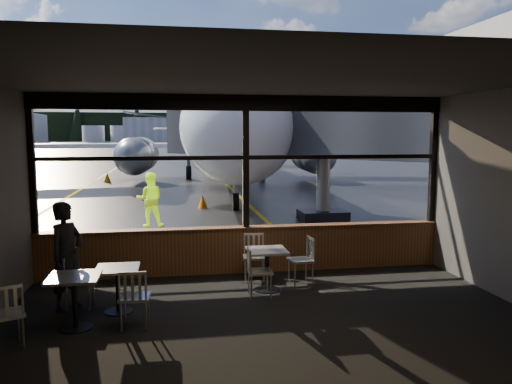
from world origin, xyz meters
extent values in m
plane|color=black|center=(0.00, 120.00, 0.00)|extent=(520.00, 520.00, 0.00)
cube|color=black|center=(0.00, -3.00, 0.01)|extent=(8.00, 6.00, 0.01)
cube|color=#38332D|center=(0.00, -3.00, 3.50)|extent=(8.00, 6.00, 0.04)
cube|color=#4D463D|center=(0.00, -6.00, 1.75)|extent=(8.00, 0.04, 3.50)
cube|color=#553019|center=(0.00, 0.00, 0.45)|extent=(8.00, 0.28, 0.90)
cube|color=black|center=(0.00, 0.00, 3.35)|extent=(8.00, 0.18, 0.30)
cube|color=black|center=(-3.95, 0.00, 2.20)|extent=(0.12, 0.12, 2.60)
cube|color=black|center=(0.00, 0.00, 2.20)|extent=(0.12, 0.12, 2.60)
cube|color=black|center=(3.95, 0.00, 2.20)|extent=(0.12, 0.12, 2.60)
cube|color=black|center=(0.00, 0.00, 2.30)|extent=(8.00, 0.10, 0.08)
imported|color=black|center=(-3.07, -1.63, 0.86)|extent=(0.68, 0.75, 1.72)
imported|color=#BFF219|center=(-2.11, 5.48, 0.81)|extent=(0.79, 0.62, 1.62)
cone|color=#FF4808|center=(-0.33, 8.97, 0.25)|extent=(0.36, 0.36, 0.50)
cone|color=#F04A07|center=(-5.18, 20.19, 0.28)|extent=(0.41, 0.41, 0.56)
cylinder|color=silver|center=(-30.00, 182.00, 3.00)|extent=(8.00, 8.00, 6.00)
cylinder|color=silver|center=(-20.00, 182.00, 3.00)|extent=(8.00, 8.00, 6.00)
cylinder|color=silver|center=(-10.00, 182.00, 3.00)|extent=(8.00, 8.00, 6.00)
cube|color=black|center=(0.00, 210.00, 6.00)|extent=(360.00, 3.00, 12.00)
camera|label=1|loc=(-1.41, -9.64, 2.75)|focal=35.00mm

